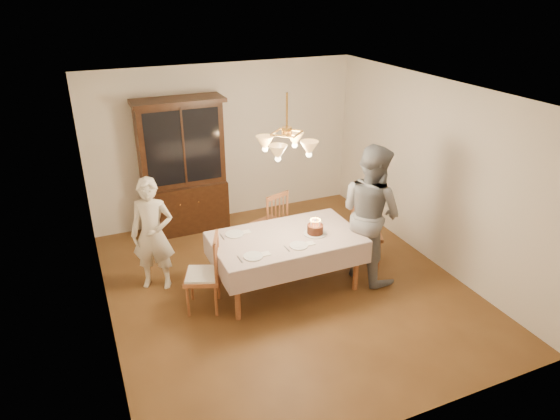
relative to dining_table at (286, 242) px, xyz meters
name	(u,v)px	position (x,y,z in m)	size (l,w,h in m)	color
ground	(286,286)	(0.00, 0.00, -0.68)	(5.00, 5.00, 0.00)	#573519
room_shell	(287,177)	(0.00, 0.00, 0.90)	(5.00, 5.00, 5.00)	white
dining_table	(286,242)	(0.00, 0.00, 0.00)	(1.90, 1.10, 0.76)	brown
china_hutch	(183,169)	(-0.79, 2.25, 0.36)	(1.38, 0.54, 2.16)	black
chair_far_side	(270,225)	(0.17, 0.98, -0.24)	(0.55, 0.54, 1.00)	brown
chair_left_end	(203,276)	(-1.13, -0.03, -0.23)	(0.55, 0.56, 1.00)	brown
chair_right_end	(365,235)	(1.30, 0.14, -0.24)	(0.56, 0.57, 1.00)	brown
elderly_woman	(153,234)	(-1.57, 0.72, 0.09)	(0.56, 0.37, 1.54)	white
adult_in_grey	(371,213)	(1.16, -0.15, 0.26)	(0.92, 0.72, 1.89)	slate
birthday_cake	(315,230)	(0.37, -0.08, 0.13)	(0.30, 0.30, 0.21)	white
place_setting_near_left	(254,256)	(-0.56, -0.32, 0.08)	(0.38, 0.24, 0.02)	white
place_setting_near_right	(300,245)	(0.05, -0.30, 0.08)	(0.38, 0.23, 0.02)	white
place_setting_far_left	(236,234)	(-0.58, 0.32, 0.08)	(0.39, 0.24, 0.02)	white
chandelier	(287,145)	(0.00, 0.00, 1.29)	(0.62, 0.62, 0.73)	#BF8C3F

